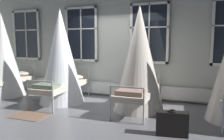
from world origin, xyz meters
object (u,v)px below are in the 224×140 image
object	(u,v)px
cot_third	(139,60)
suitcase_dark	(172,124)
cot_second	(61,58)
cot_first	(3,56)

from	to	relation	value
cot_third	suitcase_dark	xyz separation A→B (m)	(0.95, -1.32, -1.01)
cot_second	cot_third	world-z (taller)	cot_second
cot_first	suitcase_dark	world-z (taller)	cot_first
cot_second	suitcase_dark	size ratio (longest dim) A/B	4.42
cot_second	suitcase_dark	xyz separation A→B (m)	(3.14, -1.28, -1.02)
cot_third	suitcase_dark	bearing A→B (deg)	-143.99
cot_first	cot_third	world-z (taller)	cot_first
cot_second	suitcase_dark	bearing A→B (deg)	-113.72
cot_first	suitcase_dark	distance (m)	5.53
cot_first	cot_third	distance (m)	4.32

